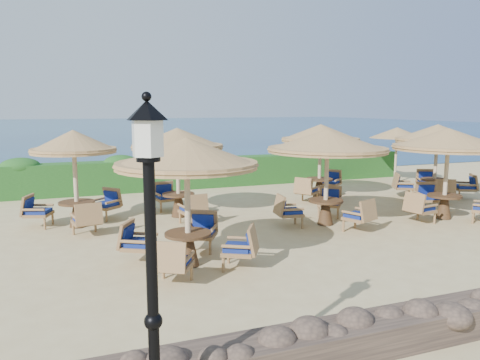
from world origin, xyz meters
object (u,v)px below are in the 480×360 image
cafe_set_1 (327,153)px  extra_parasol (397,133)px  cafe_set_0 (187,177)px  cafe_set_2 (448,152)px  cafe_set_5 (320,142)px  cafe_set_3 (75,163)px  cafe_set_6 (437,147)px  lamp_post (152,286)px  cafe_set_4 (178,150)px

cafe_set_1 → extra_parasol: bearing=38.4°
cafe_set_0 → cafe_set_2: bearing=9.7°
cafe_set_1 → cafe_set_5: (1.85, 3.51, 0.00)m
cafe_set_0 → cafe_set_3: 4.65m
cafe_set_0 → cafe_set_6: (10.11, 3.95, -0.00)m
lamp_post → cafe_set_1: size_ratio=1.00×
lamp_post → cafe_set_4: size_ratio=1.15×
extra_parasol → cafe_set_3: cafe_set_3 is taller
lamp_post → cafe_set_0: (1.58, 4.79, 0.30)m
cafe_set_3 → cafe_set_6: (12.15, -0.23, 0.09)m
extra_parasol → cafe_set_0: bearing=-146.8°
cafe_set_1 → cafe_set_3: bearing=161.4°
cafe_set_1 → cafe_set_2: size_ratio=1.05×
extra_parasol → cafe_set_0: cafe_set_0 is taller
cafe_set_3 → cafe_set_4: 2.89m
cafe_set_4 → cafe_set_1: bearing=-33.5°
lamp_post → extra_parasol: lamp_post is taller
cafe_set_2 → cafe_set_3: same height
cafe_set_1 → cafe_set_4: 4.32m
extra_parasol → cafe_set_6: bearing=-105.6°
cafe_set_3 → cafe_set_5: size_ratio=0.97×
lamp_post → cafe_set_5: lamp_post is taller
cafe_set_3 → cafe_set_1: bearing=-18.6°
cafe_set_4 → cafe_set_5: same height
cafe_set_5 → cafe_set_3: bearing=-171.0°
cafe_set_3 → cafe_set_5: 8.43m
cafe_set_3 → cafe_set_4: same height
lamp_post → cafe_set_1: (6.02, 6.78, 0.46)m
extra_parasol → cafe_set_1: (-6.58, -5.22, -0.16)m
cafe_set_6 → cafe_set_1: bearing=-160.9°
cafe_set_3 → cafe_set_4: bearing=4.0°
extra_parasol → cafe_set_6: size_ratio=0.83×
cafe_set_1 → cafe_set_3: (-6.48, 2.19, -0.25)m
cafe_set_0 → cafe_set_5: 8.36m
cafe_set_2 → cafe_set_3: bearing=164.5°
cafe_set_3 → cafe_set_6: size_ratio=0.94×
cafe_set_4 → cafe_set_6: (9.28, -0.43, -0.15)m
cafe_set_1 → cafe_set_2: same height
cafe_set_0 → cafe_set_4: 4.46m
cafe_set_1 → lamp_post: bearing=-131.6°
cafe_set_4 → cafe_set_5: bearing=11.6°
cafe_set_5 → cafe_set_1: bearing=-117.8°
cafe_set_5 → cafe_set_0: bearing=-138.8°
extra_parasol → cafe_set_3: 13.41m
cafe_set_2 → cafe_set_4: bearing=157.5°
cafe_set_6 → cafe_set_2: bearing=-128.4°
cafe_set_0 → cafe_set_4: bearing=79.2°
cafe_set_0 → cafe_set_1: bearing=24.1°
cafe_set_0 → cafe_set_2: (8.08, 1.38, 0.13)m
extra_parasol → cafe_set_1: cafe_set_1 is taller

